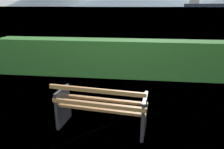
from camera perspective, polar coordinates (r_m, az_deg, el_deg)
ground_plane at (r=3.83m, az=-2.67°, el=-14.21°), size 1400.00×1400.00×0.00m
water_surface at (r=310.00m, az=7.27°, el=17.83°), size 620.00×620.00×0.00m
park_bench at (r=3.57m, az=-3.03°, el=-9.00°), size 1.59×0.75×0.87m
hedge_row at (r=6.31m, az=1.68°, el=4.51°), size 7.39×0.69×1.10m
cargo_ship_large at (r=334.58m, az=24.62°, el=17.11°), size 72.75×25.30×14.17m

